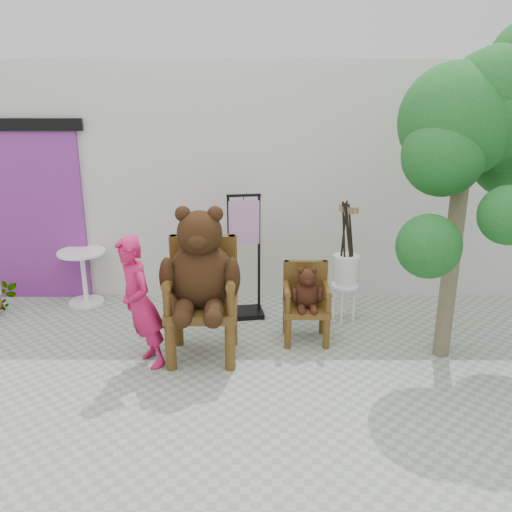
# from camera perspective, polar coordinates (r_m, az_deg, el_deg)

# --- Properties ---
(ground_plane) EXTENTS (60.00, 60.00, 0.00)m
(ground_plane) POSITION_cam_1_polar(r_m,az_deg,el_deg) (5.00, 2.31, -15.54)
(ground_plane) COLOR #959B8A
(ground_plane) RESTS_ON ground
(back_wall) EXTENTS (9.00, 1.00, 3.00)m
(back_wall) POSITION_cam_1_polar(r_m,az_deg,el_deg) (7.37, 1.58, 8.18)
(back_wall) COLOR beige
(back_wall) RESTS_ON ground
(doorway) EXTENTS (1.40, 0.11, 2.33)m
(doorway) POSITION_cam_1_polar(r_m,az_deg,el_deg) (7.48, -22.06, 4.37)
(doorway) COLOR #7C2B83
(doorway) RESTS_ON ground
(chair_big) EXTENTS (0.80, 0.84, 1.61)m
(chair_big) POSITION_cam_1_polar(r_m,az_deg,el_deg) (5.46, -5.80, -2.05)
(chair_big) COLOR #452C0E
(chair_big) RESTS_ON ground
(chair_small) EXTENTS (0.50, 0.47, 0.87)m
(chair_small) POSITION_cam_1_polar(r_m,az_deg,el_deg) (5.95, 5.32, -4.19)
(chair_small) COLOR #452C0E
(chair_small) RESTS_ON ground
(person) EXTENTS (0.56, 0.60, 1.38)m
(person) POSITION_cam_1_polar(r_m,az_deg,el_deg) (5.43, -12.11, -4.88)
(person) COLOR #BD1750
(person) RESTS_ON ground
(cafe_table) EXTENTS (0.60, 0.60, 0.70)m
(cafe_table) POSITION_cam_1_polar(r_m,az_deg,el_deg) (7.26, -17.71, -1.49)
(cafe_table) COLOR white
(cafe_table) RESTS_ON ground
(display_stand) EXTENTS (0.50, 0.41, 1.51)m
(display_stand) POSITION_cam_1_polar(r_m,az_deg,el_deg) (6.51, -1.25, -1.53)
(display_stand) COLOR black
(display_stand) RESTS_ON ground
(stool_bucket) EXTENTS (0.32, 0.32, 1.45)m
(stool_bucket) POSITION_cam_1_polar(r_m,az_deg,el_deg) (6.45, 9.42, -1.41)
(stool_bucket) COLOR white
(stool_bucket) RESTS_ON ground
(tree) EXTENTS (1.75, 1.63, 3.33)m
(tree) POSITION_cam_1_polar(r_m,az_deg,el_deg) (5.69, 23.54, 12.59)
(tree) COLOR #4D422E
(tree) RESTS_ON ground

